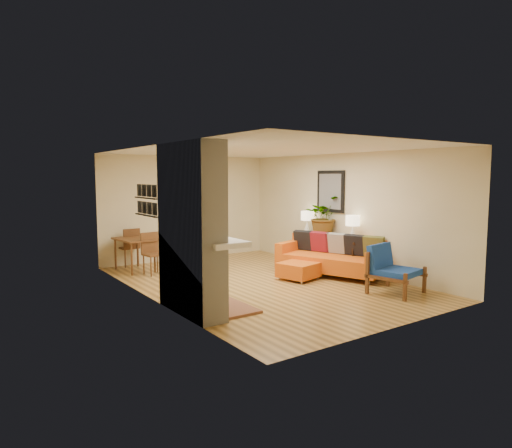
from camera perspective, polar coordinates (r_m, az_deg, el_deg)
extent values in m
plane|color=tan|center=(9.09, 0.73, -7.34)|extent=(6.50, 6.50, 0.00)
plane|color=white|center=(8.86, 0.75, 9.26)|extent=(6.50, 6.50, 0.00)
plane|color=beige|center=(11.67, -8.59, 2.02)|extent=(4.50, 0.00, 4.50)
plane|color=beige|center=(6.53, 17.57, -1.29)|extent=(4.50, 0.00, 4.50)
plane|color=beige|center=(7.79, -12.85, -0.02)|extent=(0.00, 6.50, 6.50)
plane|color=beige|center=(10.34, 10.93, 1.48)|extent=(0.00, 6.50, 6.50)
cube|color=black|center=(11.77, -7.42, 0.85)|extent=(0.88, 0.06, 2.10)
cube|color=white|center=(11.55, -9.55, 0.72)|extent=(0.10, 0.08, 2.18)
cube|color=white|center=(12.00, -5.32, 0.97)|extent=(0.10, 0.08, 2.18)
cube|color=white|center=(11.72, -7.47, 6.11)|extent=(1.08, 0.08, 0.10)
cube|color=black|center=(10.58, 9.31, 4.04)|extent=(0.04, 0.85, 0.95)
cube|color=slate|center=(10.56, 9.22, 4.04)|extent=(0.01, 0.70, 0.80)
cube|color=black|center=(8.12, -13.53, 1.05)|extent=(0.06, 0.95, 0.02)
cube|color=black|center=(8.10, -13.58, 3.17)|extent=(0.06, 0.95, 0.02)
cube|color=white|center=(6.93, -8.23, 3.98)|extent=(0.42, 1.50, 1.48)
cube|color=white|center=(7.09, -8.07, -6.57)|extent=(0.42, 1.50, 1.12)
cube|color=white|center=(7.11, -6.34, -1.93)|extent=(0.60, 1.68, 0.08)
cube|color=black|center=(7.22, -6.52, -7.23)|extent=(0.03, 0.72, 0.78)
cube|color=brown|center=(7.46, -4.45, -10.17)|extent=(0.75, 1.30, 0.04)
cube|color=black|center=(7.29, -5.71, -7.96)|extent=(0.30, 0.36, 0.48)
cylinder|color=black|center=(7.20, -5.74, -4.56)|extent=(0.10, 0.10, 0.40)
cube|color=gold|center=(7.04, -6.57, 3.14)|extent=(0.04, 0.95, 0.95)
cube|color=silver|center=(7.05, -6.43, 3.14)|extent=(0.01, 0.82, 0.82)
cylinder|color=silver|center=(9.17, 13.94, -7.05)|extent=(0.05, 0.05, 0.11)
cylinder|color=silver|center=(9.85, 15.52, -6.19)|extent=(0.05, 0.05, 0.11)
cylinder|color=silver|center=(10.03, 3.28, -5.76)|extent=(0.05, 0.05, 0.11)
cylinder|color=silver|center=(10.66, 5.41, -5.07)|extent=(0.05, 0.05, 0.11)
cube|color=orange|center=(9.85, 9.36, -4.79)|extent=(1.67, 2.43, 0.32)
cube|color=orange|center=(10.12, 10.32, -2.53)|extent=(0.97, 2.18, 0.37)
cube|color=orange|center=(9.41, 15.02, -3.77)|extent=(0.97, 0.51, 0.21)
cube|color=orange|center=(10.28, 4.24, -2.77)|extent=(0.97, 0.51, 0.21)
cube|color=#535825|center=(9.65, 14.55, -2.75)|extent=(0.35, 0.47, 0.44)
cube|color=black|center=(9.81, 12.22, -2.55)|extent=(0.35, 0.47, 0.44)
cube|color=gray|center=(9.98, 9.96, -2.36)|extent=(0.35, 0.47, 0.44)
cube|color=maroon|center=(10.14, 8.06, -2.20)|extent=(0.35, 0.47, 0.44)
cube|color=black|center=(10.34, 5.95, -2.01)|extent=(0.35, 0.47, 0.44)
cylinder|color=silver|center=(9.02, 5.72, -7.29)|extent=(0.04, 0.04, 0.05)
cylinder|color=silver|center=(9.47, 7.69, -6.68)|extent=(0.04, 0.04, 0.05)
cylinder|color=silver|center=(9.34, 2.91, -6.80)|extent=(0.04, 0.04, 0.05)
cylinder|color=silver|center=(9.78, 4.95, -6.24)|extent=(0.04, 0.04, 0.05)
cube|color=orange|center=(9.36, 5.33, -5.71)|extent=(0.83, 0.83, 0.29)
cube|color=brown|center=(8.26, 15.91, -6.63)|extent=(0.22, 0.80, 0.05)
cube|color=brown|center=(8.12, 18.14, -7.53)|extent=(0.06, 0.06, 0.47)
cube|color=brown|center=(8.41, 13.76, -5.97)|extent=(0.06, 0.06, 0.76)
cube|color=brown|center=(8.94, 18.23, -5.74)|extent=(0.22, 0.80, 0.05)
cube|color=brown|center=(8.82, 20.32, -6.55)|extent=(0.06, 0.06, 0.47)
cube|color=brown|center=(9.08, 16.20, -5.15)|extent=(0.06, 0.06, 0.76)
cube|color=#1B31A2|center=(8.58, 17.13, -5.75)|extent=(0.83, 0.80, 0.11)
cube|color=#1B31A2|center=(8.68, 15.26, -3.82)|extent=(0.73, 0.32, 0.44)
cube|color=brown|center=(10.44, -14.97, -1.84)|extent=(0.76, 1.02, 0.04)
cylinder|color=brown|center=(10.01, -15.27, -4.29)|extent=(0.05, 0.05, 0.69)
cylinder|color=brown|center=(10.25, -12.55, -3.98)|extent=(0.05, 0.05, 0.69)
cylinder|color=brown|center=(10.75, -17.16, -3.64)|extent=(0.05, 0.05, 0.69)
cylinder|color=brown|center=(10.97, -14.59, -3.38)|extent=(0.05, 0.05, 0.69)
cube|color=brown|center=(9.99, -12.62, -3.74)|extent=(0.44, 0.44, 0.04)
cube|color=brown|center=(10.12, -13.17, -2.25)|extent=(0.40, 0.08, 0.44)
cylinder|color=brown|center=(9.82, -12.99, -5.23)|extent=(0.03, 0.03, 0.42)
cylinder|color=brown|center=(9.97, -11.32, -5.02)|extent=(0.03, 0.03, 0.42)
cylinder|color=brown|center=(10.10, -13.85, -4.94)|extent=(0.03, 0.03, 0.42)
cylinder|color=brown|center=(10.25, -12.22, -4.74)|extent=(0.03, 0.03, 0.42)
cube|color=brown|center=(11.10, -15.66, -2.85)|extent=(0.44, 0.44, 0.04)
cube|color=brown|center=(10.89, -15.26, -1.73)|extent=(0.40, 0.08, 0.44)
cylinder|color=brown|center=(10.92, -16.04, -4.18)|extent=(0.03, 0.03, 0.42)
cylinder|color=brown|center=(11.05, -14.50, -4.01)|extent=(0.03, 0.03, 0.42)
cylinder|color=brown|center=(11.21, -16.73, -3.94)|extent=(0.03, 0.03, 0.42)
cylinder|color=brown|center=(11.34, -15.23, -3.78)|extent=(0.03, 0.03, 0.42)
cube|color=black|center=(10.47, 9.13, -1.74)|extent=(0.34, 1.85, 0.05)
cube|color=black|center=(9.94, 12.51, -4.32)|extent=(0.30, 0.04, 0.68)
cube|color=black|center=(11.14, 6.06, -3.10)|extent=(0.30, 0.04, 0.68)
cone|color=white|center=(9.96, 11.96, -1.18)|extent=(0.18, 0.18, 0.30)
cylinder|color=white|center=(9.94, 11.98, -0.15)|extent=(0.03, 0.03, 0.06)
cylinder|color=#FFEABF|center=(9.93, 12.00, 0.43)|extent=(0.30, 0.30, 0.22)
cone|color=white|center=(11.00, 6.40, -0.41)|extent=(0.18, 0.18, 0.30)
cylinder|color=white|center=(10.99, 6.41, 0.52)|extent=(0.03, 0.03, 0.06)
cylinder|color=#FFEABF|center=(10.98, 6.41, 1.04)|extent=(0.30, 0.30, 0.22)
imported|color=#1E5919|center=(10.55, 8.39, 1.00)|extent=(0.98, 0.89, 0.93)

